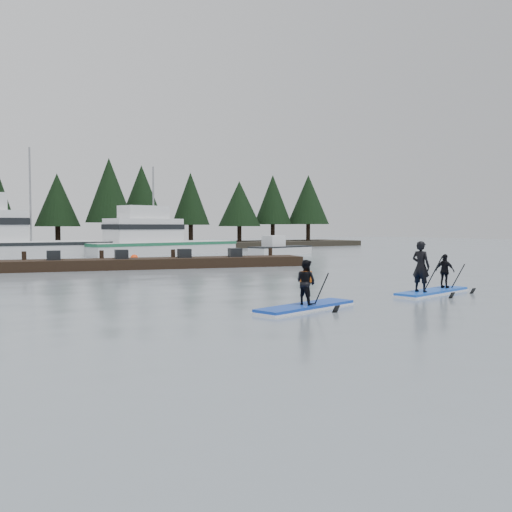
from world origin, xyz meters
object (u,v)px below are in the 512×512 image
fishing_boat_medium (157,248)px  paddleboard_duo (431,277)px  floating_dock (158,263)px  paddleboard_solo (306,294)px

fishing_boat_medium → paddleboard_duo: bearing=-105.5°
floating_dock → paddleboard_solo: 17.24m
floating_dock → paddleboard_duo: size_ratio=4.51×
fishing_boat_medium → floating_dock: 15.82m
fishing_boat_medium → floating_dock: size_ratio=0.83×
floating_dock → fishing_boat_medium: bearing=81.4°
fishing_boat_medium → floating_dock: (-5.86, -14.70, -0.29)m
floating_dock → paddleboard_duo: paddleboard_duo is taller
fishing_boat_medium → paddleboard_solo: fishing_boat_medium is taller
paddleboard_solo → floating_dock: bearing=67.5°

